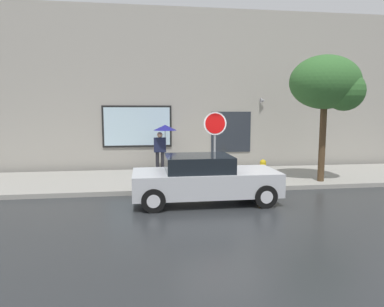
% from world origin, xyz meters
% --- Properties ---
extents(ground_plane, '(60.00, 60.00, 0.00)m').
position_xyz_m(ground_plane, '(0.00, 0.00, 0.00)').
color(ground_plane, '#282B2D').
extents(sidewalk, '(20.00, 4.00, 0.15)m').
position_xyz_m(sidewalk, '(0.00, 3.00, 0.07)').
color(sidewalk, gray).
rests_on(sidewalk, ground).
extents(building_facade, '(20.00, 0.67, 7.00)m').
position_xyz_m(building_facade, '(-0.01, 5.50, 3.48)').
color(building_facade, '#9E998E').
rests_on(building_facade, ground).
extents(parked_car, '(4.16, 1.84, 1.38)m').
position_xyz_m(parked_car, '(-0.49, -0.09, 0.68)').
color(parked_car, '#B7BABF').
rests_on(parked_car, ground).
extents(fire_hydrant, '(0.30, 0.44, 0.74)m').
position_xyz_m(fire_hydrant, '(2.10, 2.17, 0.51)').
color(fire_hydrant, yellow).
rests_on(fire_hydrant, sidewalk).
extents(pedestrian_with_umbrella, '(0.94, 0.94, 1.93)m').
position_xyz_m(pedestrian_with_umbrella, '(-1.40, 4.19, 1.66)').
color(pedestrian_with_umbrella, black).
rests_on(pedestrian_with_umbrella, sidewalk).
extents(street_tree, '(2.47, 2.10, 4.40)m').
position_xyz_m(street_tree, '(4.17, 1.54, 3.54)').
color(street_tree, '#4C3823').
rests_on(street_tree, sidewalk).
extents(stop_sign, '(0.76, 0.10, 2.46)m').
position_xyz_m(stop_sign, '(0.13, 1.36, 1.89)').
color(stop_sign, gray).
rests_on(stop_sign, sidewalk).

